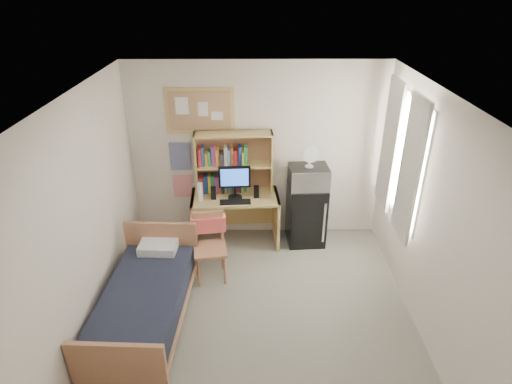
{
  "coord_description": "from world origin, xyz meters",
  "views": [
    {
      "loc": [
        -0.05,
        -3.6,
        3.59
      ],
      "look_at": [
        -0.02,
        1.2,
        1.13
      ],
      "focal_mm": 30.0,
      "sensor_mm": 36.0,
      "label": 1
    }
  ],
  "objects_px": {
    "microwave": "(308,177)",
    "desk_chair": "(210,249)",
    "desk": "(236,219)",
    "monitor": "(235,183)",
    "speaker_left": "(213,193)",
    "speaker_right": "(256,192)",
    "desk_fan": "(310,157)",
    "bed": "(145,307)",
    "mini_fridge": "(306,214)",
    "bulletin_board": "(200,111)"
  },
  "relations": [
    {
      "from": "desk",
      "to": "desk_fan",
      "type": "height_order",
      "value": "desk_fan"
    },
    {
      "from": "mini_fridge",
      "to": "microwave",
      "type": "xyz_separation_m",
      "value": [
        0.0,
        -0.02,
        0.61
      ]
    },
    {
      "from": "desk_chair",
      "to": "bed",
      "type": "relative_size",
      "value": 0.51
    },
    {
      "from": "desk",
      "to": "bed",
      "type": "relative_size",
      "value": 0.7
    },
    {
      "from": "mini_fridge",
      "to": "desk_fan",
      "type": "distance_m",
      "value": 0.9
    },
    {
      "from": "microwave",
      "to": "bulletin_board",
      "type": "bearing_deg",
      "value": 165.61
    },
    {
      "from": "microwave",
      "to": "mini_fridge",
      "type": "bearing_deg",
      "value": 90.0
    },
    {
      "from": "bed",
      "to": "desk_chair",
      "type": "bearing_deg",
      "value": 53.74
    },
    {
      "from": "bulletin_board",
      "to": "desk_chair",
      "type": "distance_m",
      "value": 1.87
    },
    {
      "from": "microwave",
      "to": "speaker_left",
      "type": "bearing_deg",
      "value": -179.04
    },
    {
      "from": "bulletin_board",
      "to": "bed",
      "type": "bearing_deg",
      "value": -104.16
    },
    {
      "from": "desk",
      "to": "desk_chair",
      "type": "bearing_deg",
      "value": -112.92
    },
    {
      "from": "desk",
      "to": "monitor",
      "type": "height_order",
      "value": "monitor"
    },
    {
      "from": "speaker_right",
      "to": "microwave",
      "type": "xyz_separation_m",
      "value": [
        0.73,
        0.07,
        0.2
      ]
    },
    {
      "from": "desk",
      "to": "microwave",
      "type": "xyz_separation_m",
      "value": [
        1.03,
        0.02,
        0.67
      ]
    },
    {
      "from": "speaker_left",
      "to": "desk_fan",
      "type": "height_order",
      "value": "desk_fan"
    },
    {
      "from": "monitor",
      "to": "speaker_left",
      "type": "height_order",
      "value": "monitor"
    },
    {
      "from": "desk_fan",
      "to": "desk_chair",
      "type": "bearing_deg",
      "value": -150.43
    },
    {
      "from": "bulletin_board",
      "to": "monitor",
      "type": "xyz_separation_m",
      "value": [
        0.47,
        -0.37,
        -0.91
      ]
    },
    {
      "from": "desk",
      "to": "speaker_right",
      "type": "height_order",
      "value": "speaker_right"
    },
    {
      "from": "speaker_left",
      "to": "mini_fridge",
      "type": "bearing_deg",
      "value": 1.74
    },
    {
      "from": "bed",
      "to": "speaker_left",
      "type": "xyz_separation_m",
      "value": [
        0.67,
        1.59,
        0.62
      ]
    },
    {
      "from": "microwave",
      "to": "desk_chair",
      "type": "bearing_deg",
      "value": -150.43
    },
    {
      "from": "desk",
      "to": "monitor",
      "type": "xyz_separation_m",
      "value": [
        0.0,
        -0.06,
        0.62
      ]
    },
    {
      "from": "desk_chair",
      "to": "desk_fan",
      "type": "relative_size",
      "value": 3.17
    },
    {
      "from": "bulletin_board",
      "to": "speaker_right",
      "type": "bearing_deg",
      "value": -24.76
    },
    {
      "from": "desk_chair",
      "to": "speaker_right",
      "type": "bearing_deg",
      "value": 44.58
    },
    {
      "from": "monitor",
      "to": "speaker_left",
      "type": "bearing_deg",
      "value": -180.0
    },
    {
      "from": "speaker_right",
      "to": "microwave",
      "type": "relative_size",
      "value": 0.32
    },
    {
      "from": "desk",
      "to": "mini_fridge",
      "type": "bearing_deg",
      "value": -1.09
    },
    {
      "from": "mini_fridge",
      "to": "speaker_left",
      "type": "distance_m",
      "value": 1.39
    },
    {
      "from": "bulletin_board",
      "to": "desk_fan",
      "type": "relative_size",
      "value": 3.29
    },
    {
      "from": "bed",
      "to": "speaker_right",
      "type": "height_order",
      "value": "speaker_right"
    },
    {
      "from": "bulletin_board",
      "to": "monitor",
      "type": "relative_size",
      "value": 2.02
    },
    {
      "from": "desk",
      "to": "bed",
      "type": "distance_m",
      "value": 1.93
    },
    {
      "from": "speaker_right",
      "to": "desk_chair",
      "type": "bearing_deg",
      "value": -130.42
    },
    {
      "from": "desk_chair",
      "to": "microwave",
      "type": "bearing_deg",
      "value": 24.49
    },
    {
      "from": "bed",
      "to": "desk",
      "type": "bearing_deg",
      "value": 62.63
    },
    {
      "from": "speaker_right",
      "to": "desk_fan",
      "type": "bearing_deg",
      "value": 1.6
    },
    {
      "from": "bed",
      "to": "speaker_right",
      "type": "relative_size",
      "value": 10.25
    },
    {
      "from": "desk_chair",
      "to": "bed",
      "type": "bearing_deg",
      "value": -137.5
    },
    {
      "from": "desk_chair",
      "to": "desk_fan",
      "type": "bearing_deg",
      "value": 24.49
    },
    {
      "from": "desk_chair",
      "to": "bed",
      "type": "xyz_separation_m",
      "value": [
        -0.67,
        -0.83,
        -0.21
      ]
    },
    {
      "from": "microwave",
      "to": "desk",
      "type": "bearing_deg",
      "value": 177.89
    },
    {
      "from": "bulletin_board",
      "to": "speaker_left",
      "type": "distance_m",
      "value": 1.14
    },
    {
      "from": "bed",
      "to": "desk_fan",
      "type": "relative_size",
      "value": 6.19
    },
    {
      "from": "bulletin_board",
      "to": "mini_fridge",
      "type": "height_order",
      "value": "bulletin_board"
    },
    {
      "from": "speaker_right",
      "to": "desk_fan",
      "type": "relative_size",
      "value": 0.6
    },
    {
      "from": "mini_fridge",
      "to": "microwave",
      "type": "distance_m",
      "value": 0.61
    },
    {
      "from": "monitor",
      "to": "speaker_right",
      "type": "height_order",
      "value": "monitor"
    }
  ]
}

